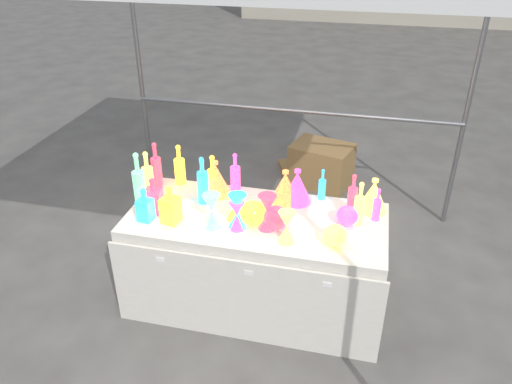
% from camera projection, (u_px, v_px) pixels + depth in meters
% --- Properties ---
extents(ground, '(80.00, 80.00, 0.00)m').
position_uv_depth(ground, '(256.00, 299.00, 3.84)').
color(ground, slate).
rests_on(ground, ground).
extents(display_table, '(1.84, 0.83, 0.75)m').
position_uv_depth(display_table, '(256.00, 261.00, 3.65)').
color(display_table, silver).
rests_on(display_table, ground).
extents(cardboard_box_closed, '(0.71, 0.60, 0.45)m').
position_uv_depth(cardboard_box_closed, '(321.00, 164.00, 5.36)').
color(cardboard_box_closed, olive).
rests_on(cardboard_box_closed, ground).
extents(cardboard_box_flat, '(0.86, 0.75, 0.06)m').
position_uv_depth(cardboard_box_flat, '(313.00, 169.00, 5.71)').
color(cardboard_box_flat, olive).
rests_on(cardboard_box_flat, ground).
extents(bottle_0, '(0.11, 0.11, 0.32)m').
position_uv_depth(bottle_0, '(179.00, 164.00, 3.82)').
color(bottle_0, red).
rests_on(bottle_0, display_table).
extents(bottle_1, '(0.10, 0.10, 0.33)m').
position_uv_depth(bottle_1, '(202.00, 178.00, 3.62)').
color(bottle_1, '#188420').
rests_on(bottle_1, display_table).
extents(bottle_2, '(0.09, 0.09, 0.35)m').
position_uv_depth(bottle_2, '(156.00, 164.00, 3.79)').
color(bottle_2, '#E04C17').
rests_on(bottle_2, display_table).
extents(bottle_3, '(0.08, 0.08, 0.30)m').
position_uv_depth(bottle_3, '(235.00, 172.00, 3.74)').
color(bottle_3, '#1A5D99').
rests_on(bottle_3, display_table).
extents(bottle_4, '(0.09, 0.09, 0.35)m').
position_uv_depth(bottle_4, '(147.00, 173.00, 3.66)').
color(bottle_4, '#14737D').
rests_on(bottle_4, display_table).
extents(bottle_5, '(0.11, 0.11, 0.41)m').
position_uv_depth(bottle_5, '(139.00, 179.00, 3.52)').
color(bottle_5, '#BB257B').
rests_on(bottle_5, display_table).
extents(bottle_6, '(0.10, 0.10, 0.32)m').
position_uv_depth(bottle_6, '(213.00, 175.00, 3.67)').
color(bottle_6, red).
rests_on(bottle_6, display_table).
extents(bottle_7, '(0.09, 0.09, 0.35)m').
position_uv_depth(bottle_7, '(203.00, 181.00, 3.56)').
color(bottle_7, '#188420').
rests_on(bottle_7, display_table).
extents(decanter_0, '(0.13, 0.13, 0.27)m').
position_uv_depth(decanter_0, '(170.00, 204.00, 3.35)').
color(decanter_0, red).
rests_on(decanter_0, display_table).
extents(decanter_1, '(0.12, 0.12, 0.27)m').
position_uv_depth(decanter_1, '(154.00, 195.00, 3.46)').
color(decanter_1, '#E04C17').
rests_on(decanter_1, display_table).
extents(decanter_2, '(0.11, 0.11, 0.25)m').
position_uv_depth(decanter_2, '(145.00, 204.00, 3.38)').
color(decanter_2, '#188420').
rests_on(decanter_2, display_table).
extents(hourglass_0, '(0.13, 0.13, 0.25)m').
position_uv_depth(hourglass_0, '(267.00, 212.00, 3.29)').
color(hourglass_0, '#E04C17').
rests_on(hourglass_0, display_table).
extents(hourglass_1, '(0.11, 0.11, 0.20)m').
position_uv_depth(hourglass_1, '(237.00, 216.00, 3.29)').
color(hourglass_1, '#1A5D99').
rests_on(hourglass_1, display_table).
extents(hourglass_2, '(0.14, 0.14, 0.22)m').
position_uv_depth(hourglass_2, '(287.00, 227.00, 3.16)').
color(hourglass_2, '#14737D').
rests_on(hourglass_2, display_table).
extents(hourglass_3, '(0.16, 0.16, 0.25)m').
position_uv_depth(hourglass_3, '(212.00, 211.00, 3.30)').
color(hourglass_3, '#BB257B').
rests_on(hourglass_3, display_table).
extents(hourglass_4, '(0.11, 0.11, 0.19)m').
position_uv_depth(hourglass_4, '(233.00, 207.00, 3.40)').
color(hourglass_4, red).
rests_on(hourglass_4, display_table).
extents(hourglass_5, '(0.14, 0.14, 0.25)m').
position_uv_depth(hourglass_5, '(238.00, 211.00, 3.30)').
color(hourglass_5, '#188420').
rests_on(hourglass_5, display_table).
extents(globe_0, '(0.21, 0.21, 0.15)m').
position_uv_depth(globe_0, '(253.00, 214.00, 3.36)').
color(globe_0, red).
rests_on(globe_0, display_table).
extents(globe_1, '(0.17, 0.17, 0.12)m').
position_uv_depth(globe_1, '(335.00, 236.00, 3.16)').
color(globe_1, '#14737D').
rests_on(globe_1, display_table).
extents(globe_2, '(0.22, 0.22, 0.14)m').
position_uv_depth(globe_2, '(276.00, 219.00, 3.32)').
color(globe_2, '#E04C17').
rests_on(globe_2, display_table).
extents(globe_3, '(0.17, 0.17, 0.12)m').
position_uv_depth(globe_3, '(347.00, 217.00, 3.36)').
color(globe_3, '#1A5D99').
rests_on(globe_3, display_table).
extents(lampshade_0, '(0.24, 0.24, 0.27)m').
position_uv_depth(lampshade_0, '(215.00, 178.00, 3.69)').
color(lampshade_0, yellow).
rests_on(lampshade_0, display_table).
extents(lampshade_1, '(0.23, 0.23, 0.25)m').
position_uv_depth(lampshade_1, '(285.00, 186.00, 3.60)').
color(lampshade_1, yellow).
rests_on(lampshade_1, display_table).
extents(lampshade_2, '(0.25, 0.25, 0.26)m').
position_uv_depth(lampshade_2, '(297.00, 186.00, 3.59)').
color(lampshade_2, '#1A5D99').
rests_on(lampshade_2, display_table).
extents(lampshade_3, '(0.22, 0.22, 0.25)m').
position_uv_depth(lampshade_3, '(373.00, 195.00, 3.49)').
color(lampshade_3, '#14737D').
rests_on(lampshade_3, display_table).
extents(bottle_8, '(0.06, 0.06, 0.24)m').
position_uv_depth(bottle_8, '(322.00, 184.00, 3.63)').
color(bottle_8, '#188420').
rests_on(bottle_8, display_table).
extents(bottle_9, '(0.08, 0.08, 0.30)m').
position_uv_depth(bottle_9, '(353.00, 193.00, 3.45)').
color(bottle_9, '#E04C17').
rests_on(bottle_9, display_table).
extents(bottle_10, '(0.06, 0.06, 0.24)m').
position_uv_depth(bottle_10, '(377.00, 204.00, 3.38)').
color(bottle_10, '#1A5D99').
rests_on(bottle_10, display_table).
extents(bottle_11, '(0.07, 0.07, 0.32)m').
position_uv_depth(bottle_11, '(360.00, 203.00, 3.32)').
color(bottle_11, '#14737D').
rests_on(bottle_11, display_table).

